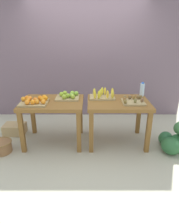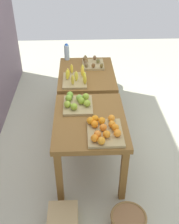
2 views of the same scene
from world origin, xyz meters
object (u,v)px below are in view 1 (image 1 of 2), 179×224
(apple_bin, at_px, (69,96))
(watermelon_pile, at_px, (176,139))
(water_bottle, at_px, (143,90))
(cardboard_produce_box, at_px, (15,129))
(display_table_right, at_px, (118,107))
(wicker_basket, at_px, (1,146))
(orange_bin, at_px, (35,101))
(display_table_left, at_px, (53,107))
(banana_crate, at_px, (103,96))
(kiwi_bin, at_px, (133,101))

(apple_bin, height_order, watermelon_pile, apple_bin)
(water_bottle, height_order, watermelon_pile, water_bottle)
(water_bottle, relative_size, cardboard_produce_box, 0.64)
(display_table_right, height_order, apple_bin, apple_bin)
(water_bottle, relative_size, wicker_basket, 0.70)
(display_table_right, xyz_separation_m, orange_bin, (-1.38, -0.13, 0.16))
(display_table_right, relative_size, cardboard_produce_box, 2.60)
(display_table_left, bearing_deg, banana_crate, 10.44)
(display_table_left, xyz_separation_m, apple_bin, (0.26, 0.14, 0.16))
(apple_bin, height_order, water_bottle, water_bottle)
(apple_bin, bearing_deg, orange_bin, -152.61)
(wicker_basket, bearing_deg, cardboard_produce_box, 89.64)
(display_table_left, distance_m, wicker_basket, 1.06)
(orange_bin, bearing_deg, cardboard_produce_box, 142.69)
(display_table_left, relative_size, cardboard_produce_box, 2.60)
(banana_crate, relative_size, water_bottle, 1.73)
(watermelon_pile, relative_size, wicker_basket, 1.92)
(watermelon_pile, height_order, cardboard_produce_box, watermelon_pile)
(orange_bin, bearing_deg, water_bottle, 13.05)
(display_table_right, relative_size, orange_bin, 2.25)
(watermelon_pile, bearing_deg, wicker_basket, -178.20)
(display_table_right, relative_size, kiwi_bin, 2.81)
(orange_bin, height_order, cardboard_produce_box, orange_bin)
(apple_bin, xyz_separation_m, banana_crate, (0.60, 0.02, 0.01))
(kiwi_bin, height_order, water_bottle, water_bottle)
(orange_bin, relative_size, water_bottle, 1.81)
(banana_crate, distance_m, watermelon_pile, 1.43)
(apple_bin, relative_size, banana_crate, 0.92)
(apple_bin, height_order, cardboard_produce_box, apple_bin)
(display_table_left, height_order, cardboard_produce_box, display_table_left)
(watermelon_pile, bearing_deg, display_table_left, 172.89)
(display_table_right, bearing_deg, orange_bin, -174.44)
(orange_bin, relative_size, apple_bin, 1.13)
(water_bottle, relative_size, watermelon_pile, 0.37)
(apple_bin, xyz_separation_m, kiwi_bin, (1.09, -0.23, -0.01))
(apple_bin, bearing_deg, display_table_left, -152.44)
(orange_bin, bearing_deg, watermelon_pile, -3.04)
(display_table_left, height_order, display_table_right, same)
(banana_crate, xyz_separation_m, water_bottle, (0.72, 0.13, 0.07))
(water_bottle, bearing_deg, orange_bin, -166.95)
(banana_crate, bearing_deg, watermelon_pile, -18.96)
(banana_crate, distance_m, wicker_basket, 1.91)
(display_table_left, relative_size, orange_bin, 2.25)
(orange_bin, xyz_separation_m, wicker_basket, (-0.57, -0.22, -0.72))
(kiwi_bin, bearing_deg, wicker_basket, -173.28)
(display_table_left, distance_m, water_bottle, 1.63)
(display_table_left, bearing_deg, kiwi_bin, -3.93)
(apple_bin, xyz_separation_m, watermelon_pile, (1.82, -0.39, -0.63))
(banana_crate, bearing_deg, orange_bin, -165.36)
(display_table_left, distance_m, display_table_right, 1.12)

